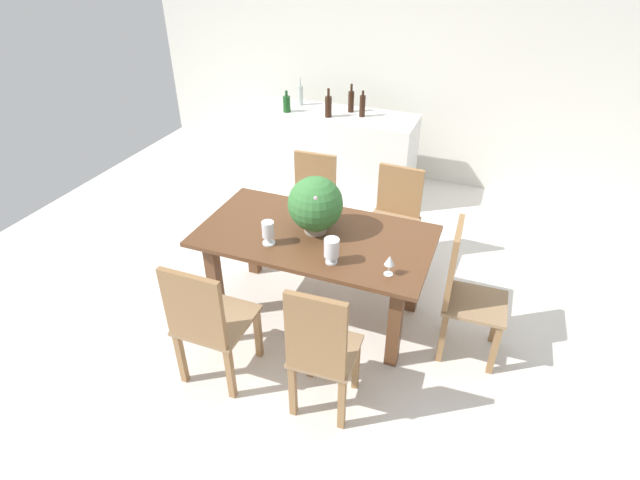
# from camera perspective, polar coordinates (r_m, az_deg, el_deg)

# --- Properties ---
(ground_plane) EXTENTS (7.04, 7.04, 0.00)m
(ground_plane) POSITION_cam_1_polar(r_m,az_deg,el_deg) (4.41, 0.73, -5.99)
(ground_plane) COLOR silver
(back_wall) EXTENTS (6.40, 0.10, 2.60)m
(back_wall) POSITION_cam_1_polar(r_m,az_deg,el_deg) (6.11, 9.94, 18.65)
(back_wall) COLOR silver
(back_wall) RESTS_ON ground
(dining_table) EXTENTS (1.76, 0.95, 0.76)m
(dining_table) POSITION_cam_1_polar(r_m,az_deg,el_deg) (3.84, -0.55, -0.97)
(dining_table) COLOR brown
(dining_table) RESTS_ON ground
(chair_foot_end) EXTENTS (0.45, 0.43, 1.06)m
(chair_foot_end) POSITION_cam_1_polar(r_m,az_deg,el_deg) (3.69, 15.94, -5.27)
(chair_foot_end) COLOR olive
(chair_foot_end) RESTS_ON ground
(chair_near_left) EXTENTS (0.46, 0.48, 1.00)m
(chair_near_left) POSITION_cam_1_polar(r_m,az_deg,el_deg) (3.40, -12.76, -8.88)
(chair_near_left) COLOR olive
(chair_near_left) RESTS_ON ground
(chair_near_right) EXTENTS (0.42, 0.43, 1.04)m
(chair_near_right) POSITION_cam_1_polar(r_m,az_deg,el_deg) (3.11, 0.07, -12.37)
(chair_near_right) COLOR olive
(chair_near_right) RESTS_ON ground
(chair_far_right) EXTENTS (0.46, 0.48, 0.94)m
(chair_far_right) POSITION_cam_1_polar(r_m,az_deg,el_deg) (4.55, 8.48, 2.96)
(chair_far_right) COLOR olive
(chair_far_right) RESTS_ON ground
(chair_far_left) EXTENTS (0.46, 0.46, 0.94)m
(chair_far_left) POSITION_cam_1_polar(r_m,az_deg,el_deg) (4.75, -0.95, 4.76)
(chair_far_left) COLOR olive
(chair_far_left) RESTS_ON ground
(flower_centerpiece) EXTENTS (0.41, 0.41, 0.44)m
(flower_centerpiece) POSITION_cam_1_polar(r_m,az_deg,el_deg) (3.69, -0.52, 4.04)
(flower_centerpiece) COLOR gray
(flower_centerpiece) RESTS_ON dining_table
(crystal_vase_left) EXTENTS (0.09, 0.09, 0.18)m
(crystal_vase_left) POSITION_cam_1_polar(r_m,az_deg,el_deg) (3.62, -5.92, 1.03)
(crystal_vase_left) COLOR silver
(crystal_vase_left) RESTS_ON dining_table
(crystal_vase_center_near) EXTENTS (0.11, 0.11, 0.19)m
(crystal_vase_center_near) POSITION_cam_1_polar(r_m,az_deg,el_deg) (3.40, 1.33, -0.99)
(crystal_vase_center_near) COLOR silver
(crystal_vase_center_near) RESTS_ON dining_table
(wine_glass) EXTENTS (0.07, 0.07, 0.15)m
(wine_glass) POSITION_cam_1_polar(r_m,az_deg,el_deg) (3.33, 7.92, -2.41)
(wine_glass) COLOR silver
(wine_glass) RESTS_ON dining_table
(kitchen_counter) EXTENTS (1.78, 0.62, 0.93)m
(kitchen_counter) POSITION_cam_1_polar(r_m,az_deg,el_deg) (5.88, 1.83, 9.92)
(kitchen_counter) COLOR silver
(kitchen_counter) RESTS_ON ground
(wine_bottle_amber) EXTENTS (0.06, 0.06, 0.28)m
(wine_bottle_amber) POSITION_cam_1_polar(r_m,az_deg,el_deg) (5.59, 4.85, 14.99)
(wine_bottle_amber) COLOR black
(wine_bottle_amber) RESTS_ON kitchen_counter
(wine_bottle_green) EXTENTS (0.07, 0.07, 0.31)m
(wine_bottle_green) POSITION_cam_1_polar(r_m,az_deg,el_deg) (5.73, 3.56, 15.52)
(wine_bottle_green) COLOR black
(wine_bottle_green) RESTS_ON kitchen_counter
(wine_bottle_clear) EXTENTS (0.06, 0.06, 0.30)m
(wine_bottle_clear) POSITION_cam_1_polar(r_m,az_deg,el_deg) (5.95, -2.23, 16.17)
(wine_bottle_clear) COLOR #B2BFB7
(wine_bottle_clear) RESTS_ON kitchen_counter
(wine_bottle_dark) EXTENTS (0.07, 0.07, 0.31)m
(wine_bottle_dark) POSITION_cam_1_polar(r_m,az_deg,el_deg) (5.56, 0.95, 14.99)
(wine_bottle_dark) COLOR black
(wine_bottle_dark) RESTS_ON kitchen_counter
(wine_bottle_tall) EXTENTS (0.08, 0.08, 0.24)m
(wine_bottle_tall) POSITION_cam_1_polar(r_m,az_deg,el_deg) (5.74, -3.81, 15.22)
(wine_bottle_tall) COLOR #194C1E
(wine_bottle_tall) RESTS_ON kitchen_counter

